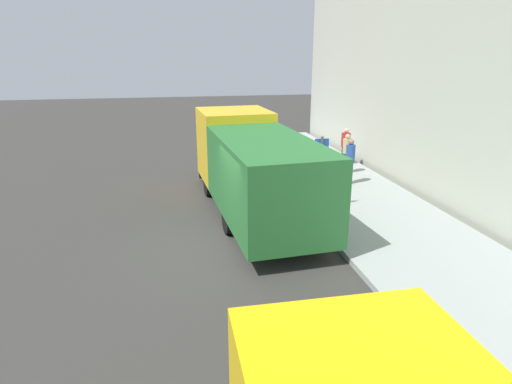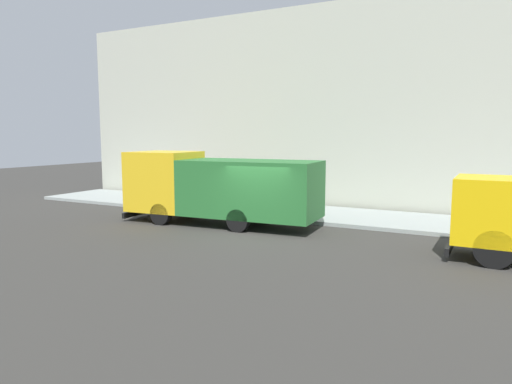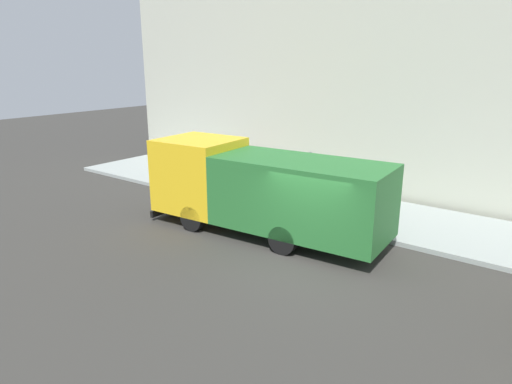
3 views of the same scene
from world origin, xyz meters
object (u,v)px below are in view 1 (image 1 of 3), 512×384
at_px(pedestrian_third, 350,160).
at_px(street_sign_post, 321,167).
at_px(pedestrian_walking, 347,153).
at_px(large_utility_truck, 253,165).
at_px(pedestrian_standing, 345,146).

height_order(pedestrian_third, street_sign_post, street_sign_post).
xyz_separation_m(pedestrian_third, street_sign_post, (-2.05, -2.52, 0.49)).
bearing_deg(pedestrian_walking, pedestrian_third, -142.82).
distance_m(large_utility_truck, pedestrian_walking, 5.66).
height_order(pedestrian_standing, pedestrian_third, pedestrian_third).
bearing_deg(pedestrian_third, pedestrian_standing, -163.17).
height_order(large_utility_truck, pedestrian_standing, large_utility_truck).
relative_size(pedestrian_standing, street_sign_post, 0.68).
relative_size(pedestrian_third, street_sign_post, 0.73).
distance_m(large_utility_truck, pedestrian_third, 4.51).
distance_m(pedestrian_standing, pedestrian_third, 2.97).
bearing_deg(pedestrian_standing, large_utility_truck, 119.17).
height_order(pedestrian_walking, pedestrian_standing, pedestrian_walking).
xyz_separation_m(large_utility_truck, pedestrian_third, (4.05, 1.92, -0.51)).
height_order(pedestrian_walking, pedestrian_third, pedestrian_third).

